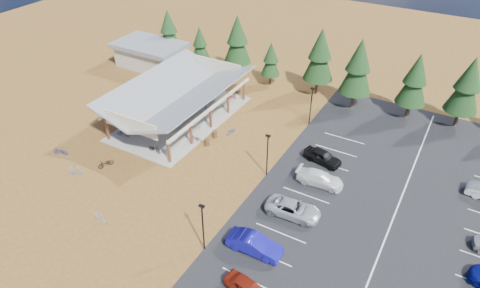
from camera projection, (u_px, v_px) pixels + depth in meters
The scene contains 36 objects.
ground at pixel (217, 170), 46.77m from camera, with size 140.00×140.00×0.00m, color brown.
asphalt_lot at pixel (396, 212), 41.30m from camera, with size 27.00×44.00×0.04m, color black.
concrete_pad at pixel (181, 118), 55.85m from camera, with size 10.60×18.60×0.10m, color gray.
bike_pavilion at pixel (179, 92), 53.71m from camera, with size 11.65×19.40×4.97m.
outbuilding at pixel (151, 54), 68.34m from camera, with size 11.00×7.00×3.90m.
lamp_post_0 at pixel (203, 224), 35.88m from camera, with size 0.50×0.25×5.14m.
lamp_post_1 at pixel (267, 152), 44.46m from camera, with size 0.50×0.25×5.14m.
lamp_post_2 at pixel (311, 104), 53.03m from camera, with size 0.50×0.25×5.14m.
trash_bin_0 at pixel (207, 142), 50.53m from camera, with size 0.60×0.60×0.90m, color #4A341A.
trash_bin_1 at pixel (215, 134), 51.93m from camera, with size 0.60×0.60×0.90m, color #4A341A.
pine_0 at pixel (169, 30), 69.07m from camera, with size 3.54×3.54×8.24m.
pine_1 at pixel (200, 43), 66.46m from camera, with size 2.92×2.92×6.81m.
pine_2 at pixel (237, 40), 63.24m from camera, with size 4.08×4.08×9.51m.
pine_3 at pixel (271, 59), 61.80m from camera, with size 2.82×2.82×6.58m.
pine_4 at pixel (320, 55), 58.28m from camera, with size 4.16×4.16×9.68m.
pine_5 at pixel (358, 66), 55.02m from camera, with size 4.19×4.19×9.75m.
pine_6 at pixel (415, 79), 53.18m from camera, with size 3.79×3.79×8.83m.
pine_7 at pixel (468, 85), 51.20m from camera, with size 4.00×4.00×9.33m.
bike_0 at pixel (123, 133), 51.97m from camera, with size 0.59×1.71×0.90m, color black.
bike_1 at pixel (152, 113), 55.63m from camera, with size 0.52×1.85×1.11m, color gray.
bike_2 at pixel (168, 104), 57.96m from camera, with size 0.56×1.61×0.85m, color navy.
bike_3 at pixel (201, 87), 62.01m from camera, with size 0.43×1.52×0.91m, color maroon.
bike_4 at pixel (154, 149), 49.20m from camera, with size 0.59×1.70×0.89m, color black.
bike_5 at pixel (194, 126), 53.26m from camera, with size 0.46×1.62×0.97m, color #979B9E.
bike_6 at pixel (204, 106), 57.48m from camera, with size 0.61×1.74×0.91m, color navy.
bike_7 at pixel (232, 96), 59.83m from camera, with size 0.42×1.49×0.89m, color maroon.
bike_8 at pixel (106, 163), 47.06m from camera, with size 0.63×1.80×0.94m, color black.
bike_9 at pixel (75, 171), 45.82m from camera, with size 0.52×1.83×1.10m, color gray.
bike_10 at pixel (60, 151), 48.98m from camera, with size 0.60×1.73×0.91m, color navy.
bike_13 at pixel (100, 218), 40.01m from camera, with size 0.48×1.70×1.02m, color #A0A3A9.
bike_14 at pixel (231, 131), 52.58m from camera, with size 0.56×1.60×0.84m, color #1A5098.
bike_16 at pixel (196, 138), 51.27m from camera, with size 0.55×1.56×0.82m, color black.
car_1 at pixel (254, 244), 36.86m from camera, with size 1.72×4.95×1.63m, color #161393.
car_2 at pixel (293, 209), 40.62m from camera, with size 2.44×5.28×1.47m, color #A3A6AB.
car_3 at pixel (320, 178), 44.44m from camera, with size 2.00×4.91×1.43m, color white.
car_4 at pixel (323, 157), 47.56m from camera, with size 1.76×4.37×1.49m, color black.
Camera 1 is at (20.54, -30.76, 28.87)m, focal length 32.00 mm.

